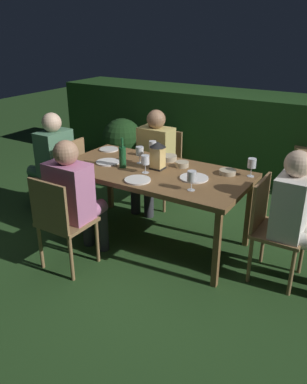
{
  "coord_description": "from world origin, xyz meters",
  "views": [
    {
      "loc": [
        1.81,
        -2.94,
        2.02
      ],
      "look_at": [
        0.0,
        0.0,
        0.52
      ],
      "focal_mm": 36.53,
      "sensor_mm": 36.0,
      "label": 1
    }
  ],
  "objects_px": {
    "person_in_green": "(51,158)",
    "lantern_centerpiece": "(158,154)",
    "plate_a": "(108,162)",
    "chair_head_near": "(65,174)",
    "chair_side_left_a": "(61,220)",
    "potted_plant_by_hedge": "(122,141)",
    "person_in_cream": "(299,214)",
    "potted_plant_corner": "(163,149)",
    "dining_table": "(153,176)",
    "person_in_pink": "(75,196)",
    "person_in_mustard": "(153,156)",
    "wine_glass_d": "(192,177)",
    "plate_b": "(194,178)",
    "chair_head_far": "(272,225)",
    "plate_d": "(109,149)",
    "bowl_bread": "(168,158)",
    "wine_glass_b": "(140,152)",
    "wine_glass_a": "(252,164)",
    "wine_glass_c": "(145,161)",
    "wine_glass_e": "(153,146)",
    "bowl_olives": "(182,164)",
    "plate_c": "(138,180)",
    "bowl_salad": "(228,172)",
    "green_bottle_on_table": "(123,156)",
    "chair_side_right_a": "(162,164)"
  },
  "relations": [
    {
      "from": "person_in_mustard",
      "to": "wine_glass_b",
      "type": "relative_size",
      "value": 6.8
    },
    {
      "from": "plate_a",
      "to": "chair_head_near",
      "type": "bearing_deg",
      "value": 174.79
    },
    {
      "from": "person_in_pink",
      "to": "bowl_bread",
      "type": "xyz_separation_m",
      "value": [
        0.38,
        0.97,
        0.14
      ]
    },
    {
      "from": "chair_head_near",
      "to": "chair_head_far",
      "type": "relative_size",
      "value": 1.0
    },
    {
      "from": "person_in_mustard",
      "to": "wine_glass_d",
      "type": "relative_size",
      "value": 6.8
    },
    {
      "from": "wine_glass_e",
      "to": "bowl_olives",
      "type": "distance_m",
      "value": 0.43
    },
    {
      "from": "person_in_green",
      "to": "wine_glass_b",
      "type": "distance_m",
      "value": 1.15
    },
    {
      "from": "chair_side_right_a",
      "to": "bowl_salad",
      "type": "relative_size",
      "value": 5.67
    },
    {
      "from": "chair_side_left_a",
      "to": "wine_glass_b",
      "type": "relative_size",
      "value": 5.15
    },
    {
      "from": "chair_head_near",
      "to": "wine_glass_d",
      "type": "distance_m",
      "value": 1.73
    },
    {
      "from": "chair_side_right_a",
      "to": "plate_c",
      "type": "bearing_deg",
      "value": -69.56
    },
    {
      "from": "green_bottle_on_table",
      "to": "bowl_salad",
      "type": "relative_size",
      "value": 1.89
    },
    {
      "from": "chair_side_right_a",
      "to": "plate_a",
      "type": "xyz_separation_m",
      "value": [
        -0.09,
        -0.9,
        0.27
      ]
    },
    {
      "from": "person_in_mustard",
      "to": "potted_plant_by_hedge",
      "type": "bearing_deg",
      "value": 141.06
    },
    {
      "from": "chair_head_far",
      "to": "wine_glass_a",
      "type": "bearing_deg",
      "value": 134.62
    },
    {
      "from": "plate_c",
      "to": "wine_glass_b",
      "type": "bearing_deg",
      "value": 120.98
    },
    {
      "from": "dining_table",
      "to": "wine_glass_a",
      "type": "height_order",
      "value": "wine_glass_a"
    },
    {
      "from": "green_bottle_on_table",
      "to": "plate_b",
      "type": "bearing_deg",
      "value": 7.1
    },
    {
      "from": "chair_side_right_a",
      "to": "person_in_mustard",
      "type": "relative_size",
      "value": 0.76
    },
    {
      "from": "person_in_green",
      "to": "lantern_centerpiece",
      "type": "bearing_deg",
      "value": 2.27
    },
    {
      "from": "plate_d",
      "to": "person_in_green",
      "type": "bearing_deg",
      "value": -154.39
    },
    {
      "from": "person_in_cream",
      "to": "wine_glass_c",
      "type": "relative_size",
      "value": 6.8
    },
    {
      "from": "chair_side_left_a",
      "to": "bowl_olives",
      "type": "height_order",
      "value": "chair_side_left_a"
    },
    {
      "from": "wine_glass_b",
      "to": "wine_glass_e",
      "type": "height_order",
      "value": "same"
    },
    {
      "from": "chair_side_left_a",
      "to": "potted_plant_by_hedge",
      "type": "bearing_deg",
      "value": 114.18
    },
    {
      "from": "dining_table",
      "to": "person_in_pink",
      "type": "height_order",
      "value": "person_in_pink"
    },
    {
      "from": "lantern_centerpiece",
      "to": "person_in_cream",
      "type": "bearing_deg",
      "value": -2.32
    },
    {
      "from": "plate_d",
      "to": "bowl_bread",
      "type": "distance_m",
      "value": 0.73
    },
    {
      "from": "lantern_centerpiece",
      "to": "green_bottle_on_table",
      "type": "distance_m",
      "value": 0.34
    },
    {
      "from": "green_bottle_on_table",
      "to": "person_in_mustard",
      "type": "bearing_deg",
      "value": 98.75
    },
    {
      "from": "wine_glass_d",
      "to": "plate_a",
      "type": "xyz_separation_m",
      "value": [
        -1.01,
        0.19,
        -0.11
      ]
    },
    {
      "from": "wine_glass_a",
      "to": "wine_glass_c",
      "type": "relative_size",
      "value": 1.0
    },
    {
      "from": "wine_glass_d",
      "to": "bowl_bread",
      "type": "distance_m",
      "value": 0.79
    },
    {
      "from": "person_in_cream",
      "to": "wine_glass_b",
      "type": "distance_m",
      "value": 1.58
    },
    {
      "from": "person_in_cream",
      "to": "potted_plant_corner",
      "type": "bearing_deg",
      "value": 143.85
    },
    {
      "from": "wine_glass_c",
      "to": "bowl_olives",
      "type": "xyz_separation_m",
      "value": [
        0.21,
        0.32,
        -0.09
      ]
    },
    {
      "from": "person_in_pink",
      "to": "person_in_mustard",
      "type": "height_order",
      "value": "same"
    },
    {
      "from": "person_in_green",
      "to": "chair_head_far",
      "type": "xyz_separation_m",
      "value": [
        2.49,
        -0.0,
        -0.15
      ]
    },
    {
      "from": "wine_glass_a",
      "to": "wine_glass_d",
      "type": "bearing_deg",
      "value": -118.9
    },
    {
      "from": "chair_head_near",
      "to": "person_in_green",
      "type": "height_order",
      "value": "person_in_green"
    },
    {
      "from": "dining_table",
      "to": "plate_b",
      "type": "bearing_deg",
      "value": 0.29
    },
    {
      "from": "chair_head_near",
      "to": "wine_glass_e",
      "type": "height_order",
      "value": "wine_glass_e"
    },
    {
      "from": "person_in_mustard",
      "to": "lantern_centerpiece",
      "type": "distance_m",
      "value": 0.77
    },
    {
      "from": "chair_side_right_a",
      "to": "plate_c",
      "type": "distance_m",
      "value": 1.25
    },
    {
      "from": "bowl_salad",
      "to": "potted_plant_corner",
      "type": "relative_size",
      "value": 0.21
    },
    {
      "from": "person_in_pink",
      "to": "wine_glass_c",
      "type": "xyz_separation_m",
      "value": [
        0.38,
        0.55,
        0.23
      ]
    },
    {
      "from": "green_bottle_on_table",
      "to": "bowl_bread",
      "type": "distance_m",
      "value": 0.5
    },
    {
      "from": "chair_head_far",
      "to": "plate_a",
      "type": "height_order",
      "value": "chair_head_far"
    },
    {
      "from": "lantern_centerpiece",
      "to": "bowl_salad",
      "type": "relative_size",
      "value": 1.73
    },
    {
      "from": "chair_side_left_a",
      "to": "plate_b",
      "type": "height_order",
      "value": "chair_side_left_a"
    }
  ]
}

